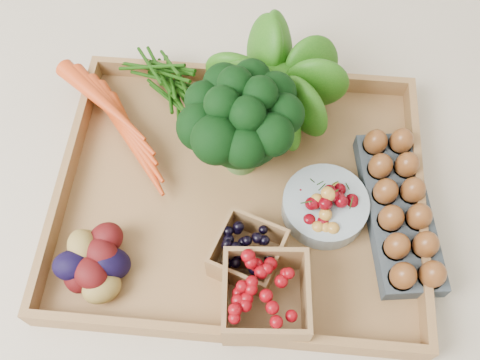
# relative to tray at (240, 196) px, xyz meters

# --- Properties ---
(ground) EXTENTS (4.00, 4.00, 0.00)m
(ground) POSITION_rel_tray_xyz_m (0.00, 0.00, -0.01)
(ground) COLOR beige
(ground) RESTS_ON ground
(tray) EXTENTS (0.55, 0.45, 0.01)m
(tray) POSITION_rel_tray_xyz_m (0.00, 0.00, 0.00)
(tray) COLOR #9D7142
(tray) RESTS_ON ground
(carrots) EXTENTS (0.22, 0.15, 0.05)m
(carrots) POSITION_rel_tray_xyz_m (-0.20, 0.10, 0.03)
(carrots) COLOR #D14014
(carrots) RESTS_ON tray
(lettuce) EXTENTS (0.15, 0.15, 0.15)m
(lettuce) POSITION_rel_tray_xyz_m (0.04, 0.17, 0.08)
(lettuce) COLOR #114E0C
(lettuce) RESTS_ON tray
(broccoli) EXTENTS (0.18, 0.18, 0.14)m
(broccoli) POSITION_rel_tray_xyz_m (-0.00, 0.06, 0.08)
(broccoli) COLOR black
(broccoli) RESTS_ON tray
(cherry_bowl) EXTENTS (0.13, 0.13, 0.03)m
(cherry_bowl) POSITION_rel_tray_xyz_m (0.13, -0.02, 0.02)
(cherry_bowl) COLOR #8C9EA5
(cherry_bowl) RESTS_ON tray
(egg_carton) EXTENTS (0.13, 0.27, 0.03)m
(egg_carton) POSITION_rel_tray_xyz_m (0.24, -0.02, 0.02)
(egg_carton) COLOR #3B454C
(egg_carton) RESTS_ON tray
(potatoes) EXTENTS (0.14, 0.14, 0.08)m
(potatoes) POSITION_rel_tray_xyz_m (-0.20, -0.14, 0.05)
(potatoes) COLOR #420A0C
(potatoes) RESTS_ON tray
(punnet_blackberry) EXTENTS (0.11, 0.11, 0.06)m
(punnet_blackberry) POSITION_rel_tray_xyz_m (0.02, -0.11, 0.04)
(punnet_blackberry) COLOR black
(punnet_blackberry) RESTS_ON tray
(punnet_raspberry) EXTENTS (0.12, 0.12, 0.08)m
(punnet_raspberry) POSITION_rel_tray_xyz_m (0.05, -0.17, 0.05)
(punnet_raspberry) COLOR maroon
(punnet_raspberry) RESTS_ON tray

